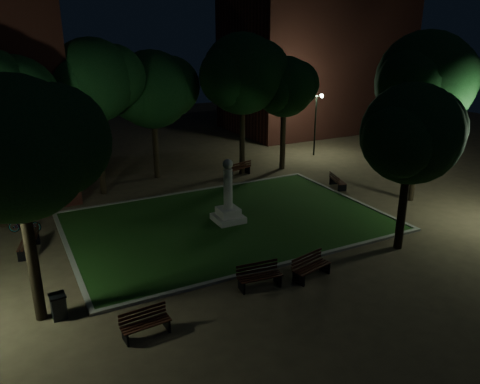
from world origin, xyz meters
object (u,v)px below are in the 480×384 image
object	(u,v)px
bench_right_side	(337,181)
bench_near_left	(259,276)
bicycle	(25,224)
bench_far_side	(239,169)
bench_left_side	(30,243)
monument	(228,205)
bench_west_near	(145,324)
bench_near_right	(311,267)
trash_bin	(58,306)

from	to	relation	value
bench_right_side	bench_near_left	bearing A→B (deg)	145.01
bicycle	bench_far_side	bearing A→B (deg)	-51.47
bench_left_side	bicycle	size ratio (longest dim) A/B	1.25
monument	bench_near_left	xyz separation A→B (m)	(-1.70, -6.09, -0.52)
bench_west_near	bench_right_side	size ratio (longest dim) A/B	0.97
bench_left_side	bench_right_side	xyz separation A→B (m)	(17.30, 0.92, -0.07)
bench_right_side	bench_near_right	bearing A→B (deg)	152.83
monument	bench_right_side	bearing A→B (deg)	12.57
bench_west_near	bench_right_side	distance (m)	17.04
monument	bicycle	size ratio (longest dim) A/B	2.11
bench_west_near	trash_bin	xyz separation A→B (m)	(-2.29, 2.21, 0.04)
bench_near_right	trash_bin	bearing A→B (deg)	156.85
monument	bench_west_near	world-z (taller)	monument
bench_left_side	bench_right_side	distance (m)	17.32
bench_far_side	trash_bin	world-z (taller)	bench_far_side
monument	bench_near_right	xyz separation A→B (m)	(0.43, -6.38, -0.52)
bench_near_left	monument	bearing A→B (deg)	80.18
bench_right_side	bench_west_near	bearing A→B (deg)	137.68
bench_near_right	bench_west_near	size ratio (longest dim) A/B	1.11
bicycle	bench_left_side	bearing A→B (deg)	-154.53
bench_west_near	bench_far_side	size ratio (longest dim) A/B	0.86
bench_near_left	bench_far_side	size ratio (longest dim) A/B	0.93
bicycle	monument	bearing A→B (deg)	-86.52
bench_near_left	bench_near_right	distance (m)	2.14
bench_near_left	bicycle	world-z (taller)	bench_near_left
bench_left_side	bench_far_side	size ratio (longest dim) A/B	1.03
bench_near_left	bench_far_side	bearing A→B (deg)	71.51
bench_near_right	bench_west_near	world-z (taller)	bench_near_right
trash_bin	bench_right_side	bearing A→B (deg)	21.40
bench_west_near	bench_near_left	bearing A→B (deg)	6.76
bench_far_side	trash_bin	xyz separation A→B (m)	(-12.72, -11.58, -0.01)
bench_west_near	bench_far_side	bearing A→B (deg)	48.75
monument	bench_left_side	xyz separation A→B (m)	(-9.03, 0.93, -0.49)
bench_left_side	trash_bin	size ratio (longest dim) A/B	2.19
bench_far_side	bicycle	xyz separation A→B (m)	(-13.20, -3.40, -0.05)
bench_near_left	trash_bin	xyz separation A→B (m)	(-6.90, 1.32, 0.01)
bench_far_side	bicycle	bearing A→B (deg)	-0.59
bench_right_side	trash_bin	bearing A→B (deg)	127.90
bench_far_side	bicycle	world-z (taller)	bench_far_side
bench_west_near	bench_left_side	bearing A→B (deg)	104.78
monument	bicycle	distance (m)	9.72
bicycle	trash_bin	bearing A→B (deg)	-152.50
bench_west_near	trash_bin	world-z (taller)	trash_bin
monument	bench_far_side	xyz separation A→B (m)	(4.12, 6.81, -0.50)
monument	bench_far_side	bearing A→B (deg)	58.86
bench_west_near	bench_right_side	bearing A→B (deg)	27.02
bench_left_side	bench_right_side	size ratio (longest dim) A/B	1.16
bench_near_right	bench_left_side	world-z (taller)	bench_left_side
bench_west_near	bench_right_side	xyz separation A→B (m)	(14.58, 8.82, -0.00)
bench_left_side	bicycle	distance (m)	2.49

